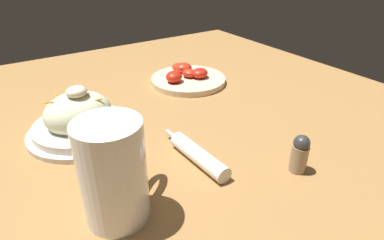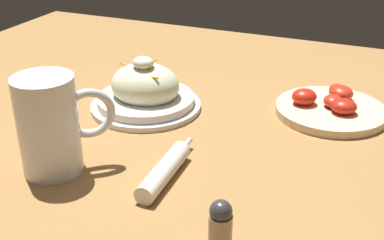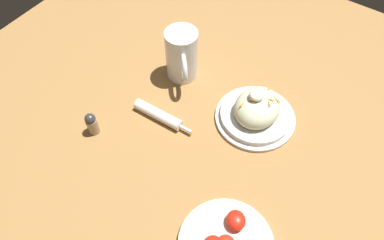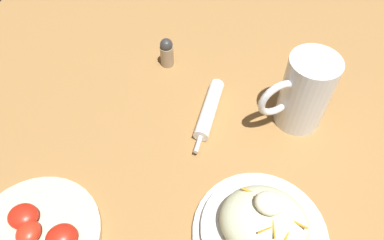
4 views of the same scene
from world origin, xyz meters
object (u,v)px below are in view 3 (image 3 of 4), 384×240
(beer_mug, at_px, (182,57))
(salt_shaker, at_px, (92,123))
(salad_plate, at_px, (256,111))
(napkin_roll, at_px, (159,115))

(beer_mug, relative_size, salt_shaker, 2.20)
(salad_plate, height_order, napkin_roll, salad_plate)
(salt_shaker, bearing_deg, salad_plate, -50.16)
(beer_mug, distance_m, salt_shaker, 0.31)
(napkin_roll, height_order, salt_shaker, salt_shaker)
(salad_plate, xyz_separation_m, napkin_roll, (-0.14, 0.22, -0.02))
(salad_plate, bearing_deg, salt_shaker, 129.84)
(salt_shaker, bearing_deg, napkin_roll, -41.25)
(salad_plate, height_order, salt_shaker, salad_plate)
(beer_mug, xyz_separation_m, napkin_roll, (-0.17, -0.04, -0.06))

